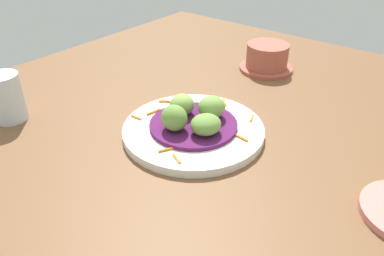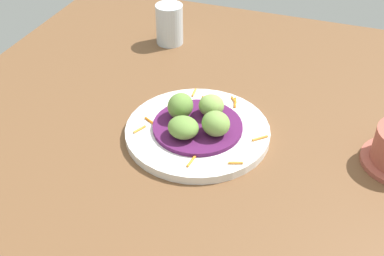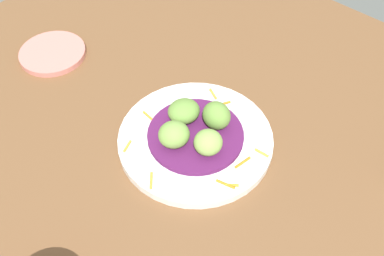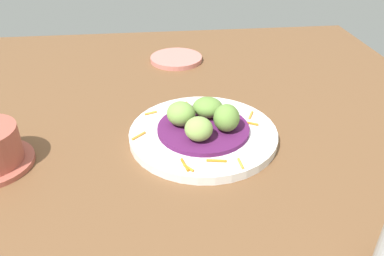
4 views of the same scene
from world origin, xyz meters
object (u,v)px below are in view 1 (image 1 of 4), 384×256
guac_scoop_left (206,124)px  guac_scoop_center (212,107)px  guac_scoop_right (182,105)px  guac_scoop_back (174,118)px  water_glass (6,98)px  main_plate (193,130)px  terracotta_bowl (267,58)px

guac_scoop_left → guac_scoop_center: size_ratio=1.08×
guac_scoop_left → guac_scoop_right: (-2.48, -7.11, 0.24)cm
guac_scoop_back → water_glass: water_glass is taller
main_plate → guac_scoop_back: size_ratio=5.21×
guac_scoop_right → guac_scoop_center: bearing=115.8°
guac_scoop_center → guac_scoop_left: bearing=25.8°
terracotta_bowl → water_glass: water_glass is taller
guac_scoop_right → guac_scoop_back: (4.79, 2.32, 0.32)cm
guac_scoop_center → guac_scoop_back: guac_scoop_back is taller
terracotta_bowl → water_glass: 56.24cm
guac_scoop_back → water_glass: (13.47, -28.59, 0.02)cm
guac_scoop_back → guac_scoop_center: bearing=160.8°
guac_scoop_center → terracotta_bowl: 29.78cm
guac_scoop_center → water_glass: water_glass is taller
guac_scoop_left → guac_scoop_center: bearing=-154.2°
terracotta_bowl → water_glass: (49.89, -25.91, 1.49)cm
guac_scoop_left → main_plate: bearing=-109.2°
main_plate → guac_scoop_back: bearing=-19.2°
main_plate → guac_scoop_center: bearing=160.8°
guac_scoop_left → guac_scoop_back: (2.32, -4.79, 0.56)cm
main_plate → water_glass: 34.55cm
main_plate → terracotta_bowl: size_ratio=1.97×
main_plate → guac_scoop_left: bearing=70.8°
main_plate → terracotta_bowl: (-32.86, -3.92, 2.21)cm
guac_scoop_left → water_glass: (15.79, -33.38, 0.58)cm
guac_scoop_center → water_glass: bearing=-56.5°
main_plate → terracotta_bowl: bearing=-173.2°
guac_scoop_left → water_glass: water_glass is taller
guac_scoop_right → water_glass: 32.00cm
main_plate → guac_scoop_center: size_ratio=5.12×
guac_scoop_left → guac_scoop_back: 5.35cm
main_plate → guac_scoop_right: 5.05cm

